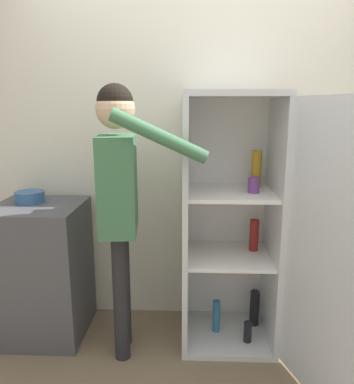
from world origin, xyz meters
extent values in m
cube|color=silver|center=(0.00, 0.98, 1.27)|extent=(7.00, 0.06, 2.55)
cube|color=silver|center=(0.21, 0.65, 0.02)|extent=(0.61, 0.57, 0.04)
cube|color=silver|center=(0.21, 0.65, 1.65)|extent=(0.61, 0.57, 0.04)
cube|color=white|center=(0.21, 0.91, 0.83)|extent=(0.61, 0.03, 1.60)
cube|color=silver|center=(-0.08, 0.65, 0.83)|extent=(0.04, 0.57, 1.60)
cube|color=silver|center=(0.50, 0.65, 0.83)|extent=(0.04, 0.57, 1.60)
cube|color=white|center=(0.21, 0.65, 0.60)|extent=(0.54, 0.50, 0.02)
cube|color=white|center=(0.21, 0.65, 1.04)|extent=(0.54, 0.50, 0.02)
cube|color=silver|center=(0.64, 0.08, 0.83)|extent=(0.24, 0.59, 1.60)
cylinder|color=teal|center=(0.14, 0.64, 0.15)|extent=(0.05, 0.05, 0.23)
cylinder|color=black|center=(0.42, 0.74, 0.16)|extent=(0.07, 0.07, 0.26)
cylinder|color=#723884|center=(0.35, 0.60, 1.10)|extent=(0.07, 0.07, 0.10)
cylinder|color=#B78C1E|center=(0.39, 0.76, 1.17)|extent=(0.07, 0.07, 0.25)
cylinder|color=black|center=(0.34, 0.53, 0.11)|extent=(0.05, 0.05, 0.14)
cylinder|color=maroon|center=(0.39, 0.72, 0.72)|extent=(0.06, 0.06, 0.22)
cylinder|color=#262628|center=(-0.49, 0.54, 0.41)|extent=(0.10, 0.10, 0.83)
cylinder|color=#262628|center=(-0.48, 0.38, 0.41)|extent=(0.10, 0.10, 0.83)
cube|color=#3F724C|center=(-0.49, 0.46, 1.12)|extent=(0.25, 0.40, 0.59)
sphere|color=#DBAD89|center=(-0.49, 0.46, 1.57)|extent=(0.23, 0.23, 0.23)
sphere|color=black|center=(-0.49, 0.46, 1.61)|extent=(0.21, 0.21, 0.21)
cylinder|color=#3F724C|center=(-0.51, 0.67, 1.09)|extent=(0.08, 0.08, 0.55)
cylinder|color=#3F724C|center=(-0.22, 0.27, 1.43)|extent=(0.54, 0.13, 0.30)
cube|color=#4C4C51|center=(-1.08, 0.65, 0.47)|extent=(0.58, 0.56, 0.94)
cylinder|color=#335B8E|center=(-1.15, 0.72, 0.98)|extent=(0.19, 0.19, 0.08)
camera|label=1|loc=(-0.04, -1.72, 1.58)|focal=35.00mm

